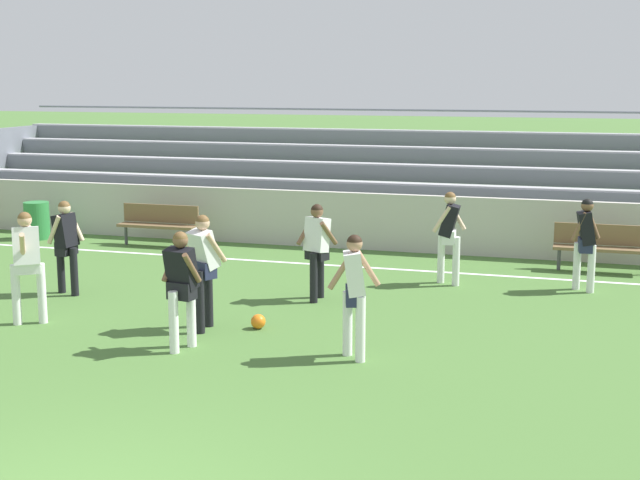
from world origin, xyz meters
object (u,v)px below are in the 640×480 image
bench_far_left (159,221)px  player_dark_overlapping (449,230)px  trash_bin (37,220)px  player_white_wide_left (27,257)px  bench_far_right (602,243)px  player_white_dropping_back (354,285)px  soccer_ball (258,321)px  player_white_deep_cover (203,262)px  bleacher_stand (399,179)px  player_dark_challenging (586,237)px  player_dark_pressing_high (66,239)px  player_dark_wide_right (181,280)px  player_white_trailing_run (317,244)px

bench_far_left → player_dark_overlapping: (6.68, -1.91, 0.45)m
trash_bin → player_dark_overlapping: (9.76, -1.87, 0.57)m
trash_bin → player_white_wide_left: bearing=-56.8°
player_dark_overlapping → bench_far_right: bearing=35.8°
player_white_dropping_back → soccer_ball: size_ratio=7.55×
player_white_deep_cover → player_white_wide_left: player_white_deep_cover is taller
bench_far_right → soccer_ball: bearing=-131.0°
bleacher_stand → soccer_ball: bleacher_stand is taller
player_white_dropping_back → player_dark_challenging: 5.61m
player_dark_pressing_high → trash_bin: bearing=129.0°
player_white_dropping_back → player_dark_pressing_high: size_ratio=1.03×
bench_far_left → player_dark_challenging: player_dark_challenging is taller
bleacher_stand → bench_far_left: (-4.57, -3.82, -0.67)m
bleacher_stand → bench_far_right: bleacher_stand is taller
player_dark_wide_right → soccer_ball: player_dark_wide_right is taller
bleacher_stand → player_dark_pressing_high: (-4.00, -8.35, -0.26)m
player_white_deep_cover → player_dark_overlapping: player_white_deep_cover is taller
soccer_ball → bench_far_left: bearing=128.4°
player_dark_pressing_high → player_white_dropping_back: bearing=-20.0°
player_white_wide_left → player_dark_wide_right: player_white_wide_left is taller
player_white_wide_left → player_dark_wide_right: bearing=-10.7°
trash_bin → player_dark_overlapping: bearing=-10.8°
player_dark_challenging → bench_far_right: bearing=79.9°
player_white_wide_left → player_white_trailing_run: player_white_wide_left is taller
player_white_deep_cover → soccer_ball: bearing=20.2°
player_white_wide_left → player_white_trailing_run: (3.71, 2.64, -0.06)m
bleacher_stand → player_dark_wide_right: bleacher_stand is taller
bleacher_stand → player_dark_wide_right: bearing=-94.0°
player_dark_overlapping → bleacher_stand: bearing=110.2°
bench_far_right → player_white_trailing_run: player_white_trailing_run is taller
player_white_dropping_back → player_white_wide_left: bearing=177.4°
player_dark_pressing_high → player_white_wide_left: (0.49, -1.81, 0.07)m
bench_far_right → bench_far_left: (-9.32, 0.00, 0.00)m
bleacher_stand → player_dark_overlapping: size_ratio=13.76×
player_dark_pressing_high → soccer_ball: size_ratio=7.33×
bench_far_right → player_white_trailing_run: 5.88m
player_dark_pressing_high → player_dark_wide_right: bearing=-35.6°
trash_bin → player_white_trailing_run: size_ratio=0.53×
bench_far_left → player_dark_pressing_high: 4.59m
bleacher_stand → player_dark_overlapping: bearing=-69.8°
bleacher_stand → player_dark_pressing_high: size_ratio=14.24×
trash_bin → player_dark_wide_right: bearing=-44.7°
bench_far_left → soccer_ball: 7.17m
bleacher_stand → bench_far_left: 5.99m
player_white_deep_cover → bench_far_right: bearing=46.3°
player_white_deep_cover → player_white_trailing_run: (1.06, 2.18, -0.07)m
player_dark_challenging → soccer_ball: bearing=-139.8°
player_white_trailing_run → soccer_ball: size_ratio=7.35×
bench_far_right → bench_far_left: same height
player_white_dropping_back → player_white_trailing_run: bearing=115.7°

